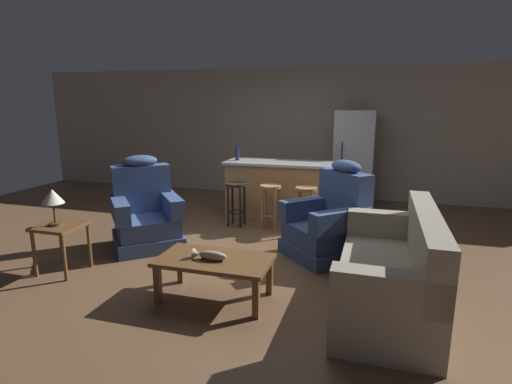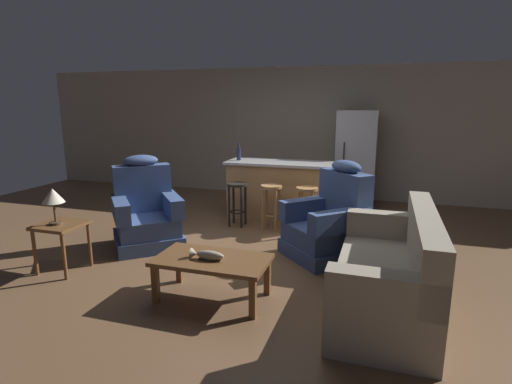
% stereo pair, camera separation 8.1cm
% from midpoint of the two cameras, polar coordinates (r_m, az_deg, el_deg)
% --- Properties ---
extents(ground_plane, '(12.00, 12.00, 0.00)m').
position_cam_midpoint_polar(ground_plane, '(5.52, -0.25, -7.40)').
color(ground_plane, brown).
extents(back_wall, '(12.00, 0.05, 2.60)m').
position_cam_midpoint_polar(back_wall, '(8.25, 6.03, 8.42)').
color(back_wall, '#A89E89').
rests_on(back_wall, ground_plane).
extents(coffee_table, '(1.10, 0.60, 0.42)m').
position_cam_midpoint_polar(coffee_table, '(3.95, -6.54, -10.14)').
color(coffee_table, brown).
rests_on(coffee_table, ground_plane).
extents(fish_figurine, '(0.34, 0.10, 0.10)m').
position_cam_midpoint_polar(fish_figurine, '(3.88, -7.27, -8.98)').
color(fish_figurine, '#4C3823').
rests_on(fish_figurine, coffee_table).
extents(couch, '(0.86, 1.91, 0.94)m').
position_cam_midpoint_polar(couch, '(3.97, 18.45, -10.95)').
color(couch, '#9E937F').
rests_on(couch, ground_plane).
extents(recliner_near_lamp, '(1.18, 1.18, 1.20)m').
position_cam_midpoint_polar(recliner_near_lamp, '(5.58, -15.90, -3.11)').
color(recliner_near_lamp, '#384C7A').
rests_on(recliner_near_lamp, ground_plane).
extents(recliner_near_island, '(1.19, 1.19, 1.20)m').
position_cam_midpoint_polar(recliner_near_island, '(5.07, 10.04, -4.39)').
color(recliner_near_island, '#384C7A').
rests_on(recliner_near_island, ground_plane).
extents(end_table, '(0.48, 0.48, 0.56)m').
position_cam_midpoint_polar(end_table, '(5.02, -26.53, -5.25)').
color(end_table, brown).
rests_on(end_table, ground_plane).
extents(table_lamp, '(0.24, 0.24, 0.41)m').
position_cam_midpoint_polar(table_lamp, '(4.91, -27.47, -0.78)').
color(table_lamp, '#4C3823').
rests_on(table_lamp, end_table).
extents(kitchen_island, '(1.80, 0.70, 0.95)m').
position_cam_midpoint_polar(kitchen_island, '(6.64, 3.08, 0.32)').
color(kitchen_island, '#AD7F4C').
rests_on(kitchen_island, ground_plane).
extents(bar_stool_left, '(0.32, 0.32, 0.68)m').
position_cam_midpoint_polar(bar_stool_left, '(6.20, -3.22, -0.62)').
color(bar_stool_left, black).
rests_on(bar_stool_left, ground_plane).
extents(bar_stool_middle, '(0.32, 0.32, 0.68)m').
position_cam_midpoint_polar(bar_stool_middle, '(6.05, 1.66, -0.95)').
color(bar_stool_middle, '#A87A47').
rests_on(bar_stool_middle, ground_plane).
extents(bar_stool_right, '(0.32, 0.32, 0.68)m').
position_cam_midpoint_polar(bar_stool_right, '(5.94, 6.75, -1.29)').
color(bar_stool_right, '#A87A47').
rests_on(bar_stool_right, ground_plane).
extents(refrigerator, '(0.70, 0.69, 1.76)m').
position_cam_midpoint_polar(refrigerator, '(7.59, 13.46, 4.61)').
color(refrigerator, '#B7B7BC').
rests_on(refrigerator, ground_plane).
extents(bottle_tall_green, '(0.07, 0.07, 0.30)m').
position_cam_midpoint_polar(bottle_tall_green, '(6.71, -3.04, 5.52)').
color(bottle_tall_green, '#23284C').
rests_on(bottle_tall_green, kitchen_island).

